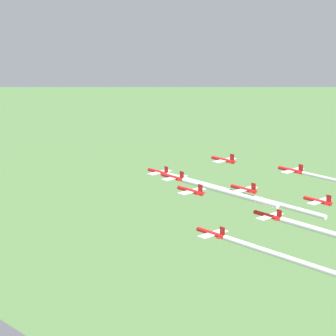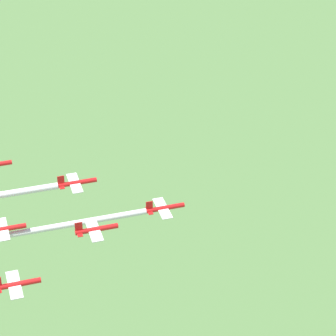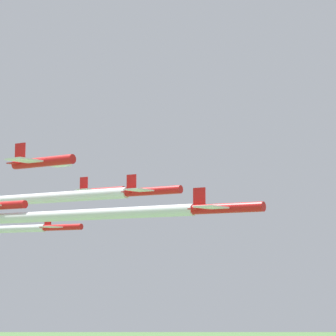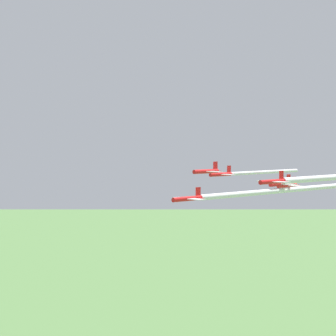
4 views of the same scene
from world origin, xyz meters
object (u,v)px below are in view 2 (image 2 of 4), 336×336
Objects in this scene: jet_2 at (95,229)px; jet_4 at (3,229)px; jet_5 at (16,284)px; jet_1 at (76,183)px; jet_0 at (164,208)px.

jet_2 is 1.00× the size of jet_4.
jet_2 is at bearing 120.47° from jet_5.
jet_2 is at bearing -0.00° from jet_1.
jet_1 is 1.00× the size of jet_4.
jet_5 is at bearing -29.54° from jet_1.
jet_0 is 35.87m from jet_5.
jet_5 reaches higher than jet_4.
jet_5 is (29.10, 11.35, -0.01)m from jet_1.
jet_1 is 31.24m from jet_5.
jet_1 is at bearing 150.46° from jet_5.
jet_2 reaches higher than jet_4.
jet_0 is at bearing 120.47° from jet_2.
jet_2 is 1.00× the size of jet_5.
jet_0 is at bearing 120.47° from jet_5.
jet_0 is 1.00× the size of jet_1.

